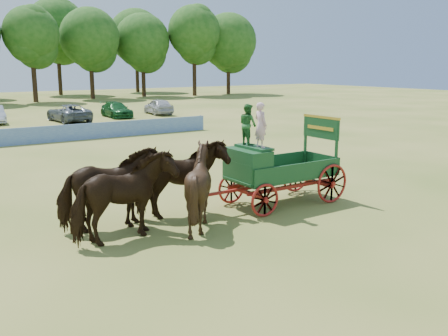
% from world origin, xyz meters
% --- Properties ---
extents(ground, '(160.00, 160.00, 0.00)m').
position_xyz_m(ground, '(0.00, 0.00, 0.00)').
color(ground, '#A39249').
rests_on(ground, ground).
extents(horse_lead_left, '(3.09, 1.73, 2.47)m').
position_xyz_m(horse_lead_left, '(-2.25, -1.28, 1.24)').
color(horse_lead_left, black).
rests_on(horse_lead_left, ground).
extents(horse_lead_right, '(3.06, 1.65, 2.47)m').
position_xyz_m(horse_lead_right, '(-2.25, -0.18, 1.24)').
color(horse_lead_right, black).
rests_on(horse_lead_right, ground).
extents(horse_wheel_left, '(2.58, 2.38, 2.48)m').
position_xyz_m(horse_wheel_left, '(0.15, -1.28, 1.24)').
color(horse_wheel_left, black).
rests_on(horse_wheel_left, ground).
extents(horse_wheel_right, '(3.07, 1.68, 2.47)m').
position_xyz_m(horse_wheel_right, '(0.15, -0.18, 1.24)').
color(horse_wheel_right, black).
rests_on(horse_wheel_right, ground).
extents(farm_dray, '(6.00, 2.00, 3.62)m').
position_xyz_m(farm_dray, '(3.14, -0.72, 1.55)').
color(farm_dray, '#AA2A11').
rests_on(farm_dray, ground).
extents(sponsor_banner, '(26.00, 0.08, 1.05)m').
position_xyz_m(sponsor_banner, '(-1.00, 18.00, 0.53)').
color(sponsor_banner, '#1C449C').
rests_on(sponsor_banner, ground).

